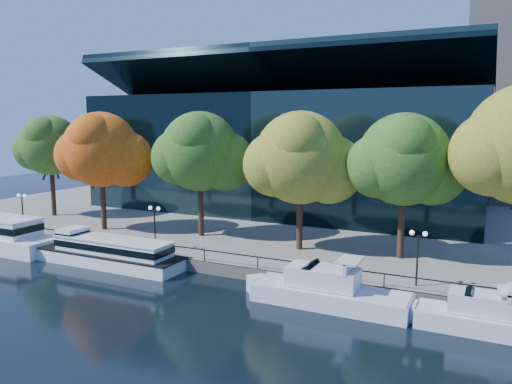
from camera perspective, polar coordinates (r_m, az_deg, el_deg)
The scene contains 15 objects.
ground at distance 40.38m, azimuth -8.36°, elevation -10.31°, with size 160.00×160.00×0.00m, color black.
promenade at distance 72.34m, azimuth 8.11°, elevation -1.64°, with size 90.00×67.08×1.00m.
railing at distance 42.43m, azimuth -5.92°, elevation -6.62°, with size 88.20×0.08×0.99m.
convention_building at distance 68.48m, azimuth 3.85°, elevation 4.62°, with size 50.00×24.57×21.43m.
tour_boat at distance 46.55m, azimuth -16.81°, elevation -6.45°, with size 15.75×3.51×2.99m.
cruiser_near at distance 35.59m, azimuth 7.71°, elevation -11.02°, with size 12.09×3.11×3.50m.
cruiser_far at distance 33.99m, azimuth 24.36°, elevation -12.84°, with size 9.39×2.60×3.07m.
tree_0 at distance 66.20m, azimuth -22.39°, elevation 4.82°, with size 9.17×7.52×12.40m.
tree_1 at distance 55.65m, azimuth -17.21°, elevation 4.47°, with size 10.03×8.22×12.68m.
tree_2 at distance 50.52m, azimuth -6.29°, elevation 4.44°, with size 10.05×8.24×12.68m.
tree_3 at distance 44.94m, azimuth 5.27°, elevation 3.69°, with size 10.48×8.60×12.63m.
tree_4 at distance 43.61m, azimuth 16.73°, elevation 3.37°, with size 9.77×8.01×12.43m.
lamp_0 at distance 58.50m, azimuth -25.16°, elevation -1.22°, with size 1.26×0.36×4.03m.
lamp_1 at distance 46.37m, azimuth -11.53°, elevation -2.88°, with size 1.26×0.36×4.03m.
lamp_2 at distance 37.36m, azimuth 18.02°, elevation -5.80°, with size 1.26×0.36×4.03m.
Camera 1 is at (21.82, -31.49, 12.75)m, focal length 35.00 mm.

